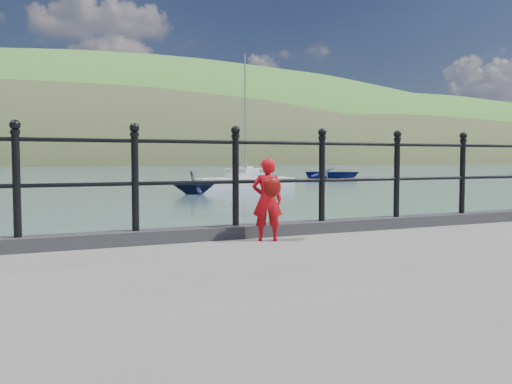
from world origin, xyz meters
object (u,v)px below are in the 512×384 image
railing (187,170)px  sailboat_far (246,171)px  child (268,199)px  sailboat_near (245,183)px  launch_navy (194,183)px  launch_blue (333,173)px

railing → sailboat_far: bearing=66.2°
railing → child: bearing=-23.9°
sailboat_far → sailboat_near: 37.27m
railing → child: railing is taller
railing → launch_navy: bearing=72.1°
sailboat_near → launch_navy: bearing=-138.8°
railing → child: 0.98m
child → sailboat_near: size_ratio=0.10×
railing → sailboat_far: 67.92m
launch_blue → sailboat_near: (-15.24, -13.01, -0.21)m
child → launch_blue: 49.36m
railing → launch_navy: railing is taller
child → launch_navy: size_ratio=0.39×
child → sailboat_near: bearing=-90.2°
railing → sailboat_near: bearing=65.6°
sailboat_far → sailboat_near: bearing=-161.1°
launch_blue → sailboat_far: size_ratio=0.55×
sailboat_near → railing: bearing=-116.7°
sailboat_far → sailboat_near: sailboat_far is taller
child → sailboat_near: sailboat_near is taller
child → sailboat_far: (26.52, 62.52, -1.15)m
launch_blue → sailboat_far: (-0.52, 21.23, -0.21)m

